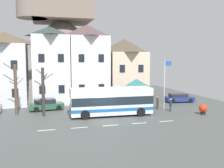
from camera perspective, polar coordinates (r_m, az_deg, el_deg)
The scene contains 18 objects.
ground_plane at distance 26.65m, azimuth -1.80°, elevation -8.17°, with size 40.00×60.00×0.07m.
townhouse_00 at distance 37.32m, azimuth -23.22°, elevation 3.24°, with size 5.70×5.79×10.08m.
townhouse_01 at distance 37.51m, azimuth -13.89°, elevation 4.28°, with size 5.04×6.80×11.03m.
townhouse_02 at distance 37.76m, azimuth -5.62°, elevation 4.75°, with size 5.56×6.19×11.45m.
townhouse_03 at distance 39.59m, azimuth 2.82°, elevation 3.41°, with size 5.76×6.85×9.50m.
hilltop_castle at distance 55.10m, azimuth -11.34°, elevation 7.56°, with size 38.52×38.52×22.85m.
transit_bus at distance 28.12m, azimuth -0.17°, elevation -4.06°, with size 9.28×2.96×3.14m.
bus_shelter at distance 32.55m, azimuth 5.61°, elevation -0.07°, with size 3.60×3.60×3.81m.
parked_car_00 at distance 32.32m, azimuth -14.86°, elevation -4.58°, with size 4.32×2.31×1.41m.
parked_car_02 at distance 38.24m, azimuth 15.10°, elevation -3.07°, with size 4.31×2.31×1.27m.
pedestrian_00 at distance 31.27m, azimuth 13.26°, elevation -4.55°, with size 0.29×0.29×1.56m.
pedestrian_01 at distance 32.45m, azimuth 10.39°, elevation -4.02°, with size 0.32×0.31×1.62m.
pedestrian_02 at distance 31.32m, azimuth 5.39°, elevation -4.57°, with size 0.38×0.35×1.46m.
public_bench at distance 34.55m, azimuth 4.65°, elevation -4.11°, with size 1.41×0.48×0.87m.
flagpole at distance 31.95m, azimuth 12.07°, elevation 0.70°, with size 0.95×0.10×6.18m.
harbour_buoy at distance 30.64m, azimuth 20.12°, elevation -5.32°, with size 0.97×0.97×1.22m.
bare_tree_00 at distance 30.33m, azimuth -21.22°, elevation -1.05°, with size 2.18×1.33×5.97m.
bare_tree_02 at distance 28.81m, azimuth -15.49°, elevation -1.50°, with size 2.07×1.55×5.43m.
Camera 1 is at (-6.20, -25.11, 6.41)m, focal length 39.93 mm.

